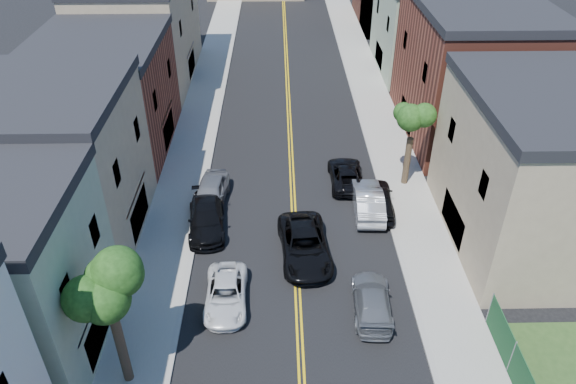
{
  "coord_description": "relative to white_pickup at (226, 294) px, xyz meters",
  "views": [
    {
      "loc": [
        -0.94,
        -1.79,
        21.07
      ],
      "look_at": [
        -0.39,
        26.21,
        2.0
      ],
      "focal_mm": 33.72,
      "sensor_mm": 36.0,
      "label": 1
    }
  ],
  "objects": [
    {
      "name": "silver_car_right",
      "position": [
        8.64,
        8.11,
        0.2
      ],
      "size": [
        1.98,
        5.2,
        1.69
      ],
      "primitive_type": "imported",
      "rotation": [
        0.0,
        0.0,
        3.1
      ],
      "color": "#AFB2B7",
      "rests_on": "ground"
    },
    {
      "name": "dark_car_right_far",
      "position": [
        7.6,
        11.54,
        0.04
      ],
      "size": [
        2.35,
        5.01,
        1.39
      ],
      "primitive_type": "imported",
      "rotation": [
        0.0,
        0.0,
        3.15
      ],
      "color": "black",
      "rests_on": "ground"
    },
    {
      "name": "curb_left",
      "position": [
        -2.35,
        21.28,
        -0.57
      ],
      "size": [
        0.3,
        100.0,
        0.15
      ],
      "primitive_type": "cube",
      "color": "gray",
      "rests_on": "ground"
    },
    {
      "name": "sidewalk_right",
      "position": [
        11.7,
        21.28,
        -0.57
      ],
      "size": [
        3.2,
        100.0,
        0.15
      ],
      "primitive_type": "cube",
      "color": "gray",
      "rests_on": "ground"
    },
    {
      "name": "curb_right",
      "position": [
        9.95,
        21.28,
        -0.57
      ],
      "size": [
        0.3,
        100.0,
        0.15
      ],
      "primitive_type": "cube",
      "color": "gray",
      "rests_on": "ground"
    },
    {
      "name": "bldg_left_tan_far",
      "position": [
        -10.2,
        31.28,
        4.1
      ],
      "size": [
        9.0,
        16.0,
        9.5
      ],
      "primitive_type": "cube",
      "color": "#998466",
      "rests_on": "ground"
    },
    {
      "name": "black_suv_lane",
      "position": [
        4.3,
        3.71,
        0.18
      ],
      "size": [
        3.23,
        6.18,
        1.66
      ],
      "primitive_type": "imported",
      "rotation": [
        0.0,
        0.0,
        0.08
      ],
      "color": "black",
      "rests_on": "ground"
    },
    {
      "name": "grey_car_left",
      "position": [
        -1.7,
        9.14,
        0.21
      ],
      "size": [
        2.46,
        5.19,
        1.71
      ],
      "primitive_type": "imported",
      "rotation": [
        0.0,
        0.0,
        -0.09
      ],
      "color": "slate",
      "rests_on": "ground"
    },
    {
      "name": "bldg_right_brick",
      "position": [
        17.8,
        19.28,
        4.35
      ],
      "size": [
        9.0,
        14.0,
        10.0
      ],
      "primitive_type": "cube",
      "color": "brown",
      "rests_on": "ground"
    },
    {
      "name": "bldg_right_palegrn",
      "position": [
        17.8,
        33.28,
        3.6
      ],
      "size": [
        9.0,
        12.0,
        8.5
      ],
      "primitive_type": "cube",
      "color": "gray",
      "rests_on": "ground"
    },
    {
      "name": "sidewalk_left",
      "position": [
        -4.1,
        21.28,
        -0.57
      ],
      "size": [
        3.2,
        100.0,
        0.15
      ],
      "primitive_type": "cube",
      "color": "gray",
      "rests_on": "ground"
    },
    {
      "name": "tree_left_mid",
      "position": [
        -4.08,
        -4.71,
        5.93
      ],
      "size": [
        5.2,
        5.2,
        9.29
      ],
      "color": "#3D2F1E",
      "rests_on": "sidewalk_left"
    },
    {
      "name": "bldg_left_tan_near",
      "position": [
        -10.2,
        6.28,
        3.85
      ],
      "size": [
        9.0,
        10.0,
        9.0
      ],
      "primitive_type": "cube",
      "color": "#998466",
      "rests_on": "ground"
    },
    {
      "name": "bldg_right_tan",
      "position": [
        17.8,
        5.28,
        3.85
      ],
      "size": [
        9.0,
        12.0,
        9.0
      ],
      "primitive_type": "cube",
      "color": "#998466",
      "rests_on": "ground"
    },
    {
      "name": "grey_car_right",
      "position": [
        7.6,
        -0.65,
        0.04
      ],
      "size": [
        2.23,
        4.88,
        1.38
      ],
      "primitive_type": "imported",
      "rotation": [
        0.0,
        0.0,
        3.08
      ],
      "color": "slate",
      "rests_on": "ground"
    },
    {
      "name": "black_car_right",
      "position": [
        9.3,
        8.28,
        0.19
      ],
      "size": [
        2.29,
        5.05,
        1.68
      ],
      "primitive_type": "imported",
      "rotation": [
        0.0,
        0.0,
        3.08
      ],
      "color": "black",
      "rests_on": "ground"
    },
    {
      "name": "bldg_left_brick",
      "position": [
        -10.2,
        17.28,
        3.35
      ],
      "size": [
        9.0,
        12.0,
        8.0
      ],
      "primitive_type": "cube",
      "color": "brown",
      "rests_on": "ground"
    },
    {
      "name": "tree_right_far",
      "position": [
        11.72,
        11.29,
        5.11
      ],
      "size": [
        4.4,
        4.4,
        8.03
      ],
      "color": "#3D2F1E",
      "rests_on": "sidewalk_right"
    },
    {
      "name": "white_pickup",
      "position": [
        0.0,
        0.0,
        0.0
      ],
      "size": [
        2.25,
        4.72,
        1.3
      ],
      "primitive_type": "imported",
      "rotation": [
        0.0,
        0.0,
        0.02
      ],
      "color": "silver",
      "rests_on": "ground"
    },
    {
      "name": "black_car_left",
      "position": [
        -1.7,
        6.52,
        0.13
      ],
      "size": [
        2.7,
        5.55,
        1.56
      ],
      "primitive_type": "imported",
      "rotation": [
        0.0,
        0.0,
        0.1
      ],
      "color": "black",
      "rests_on": "ground"
    }
  ]
}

